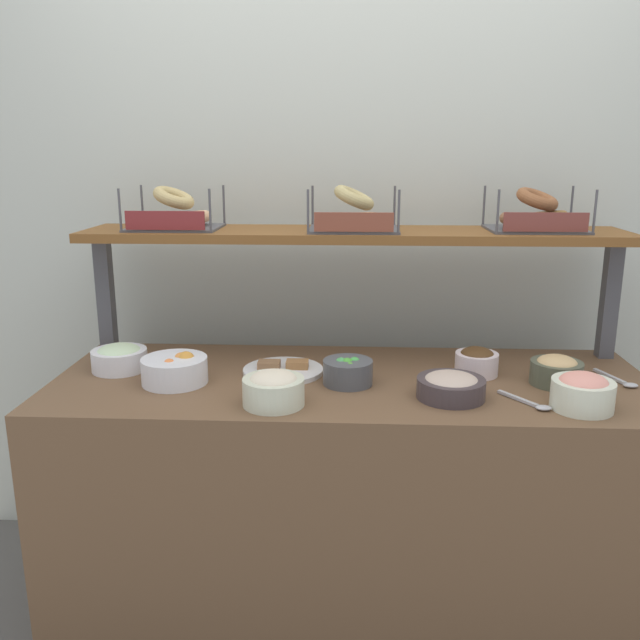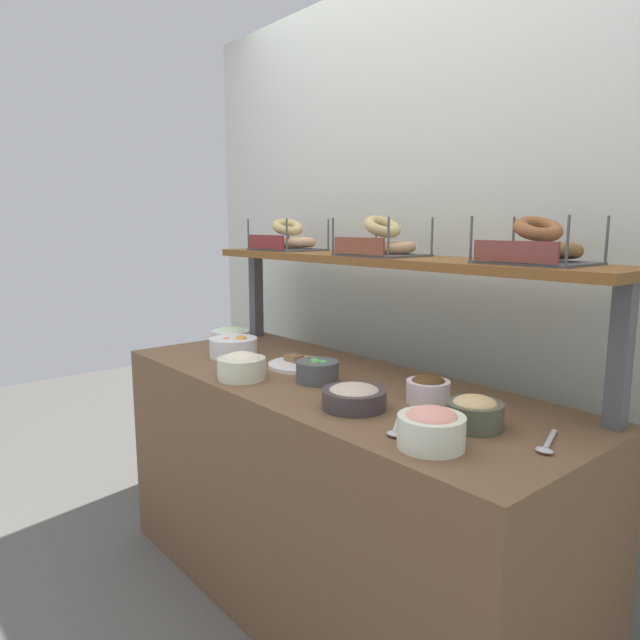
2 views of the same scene
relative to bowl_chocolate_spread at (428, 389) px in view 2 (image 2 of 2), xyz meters
The scene contains 20 objects.
ground_plane 0.98m from the bowl_chocolate_spread, behind, with size 8.00×8.00×0.00m, color #595651.
back_wall 0.70m from the bowl_chocolate_spread, 128.68° to the left, with size 3.05×0.06×2.40m, color beige.
deli_counter 0.61m from the bowl_chocolate_spread, behind, with size 1.85×0.70×0.85m, color brown.
shelf_riser_left 1.28m from the bowl_chocolate_spread, behind, with size 0.05×0.05×0.40m, color #4C4C51.
shelf_riser_right 0.54m from the bowl_chocolate_spread, 23.98° to the left, with size 0.05×0.05×0.40m, color #4C4C51.
upper_shelf 0.58m from the bowl_chocolate_spread, 151.87° to the left, with size 1.81×0.32×0.03m, color brown.
bowl_chocolate_spread is the anchor object (origin of this frame).
bowl_fruit_salad 0.94m from the bowl_chocolate_spread, behind, with size 0.20×0.20×0.09m.
bowl_potato_salad 0.67m from the bowl_chocolate_spread, 154.53° to the right, with size 0.17×0.17×0.10m.
bowl_veggie_mix 0.42m from the bowl_chocolate_spread, 165.11° to the right, with size 0.15×0.15×0.08m.
bowl_hummus 0.24m from the bowl_chocolate_spread, 19.37° to the right, with size 0.15×0.15×0.09m.
bowl_lox_spread 0.36m from the bowl_chocolate_spread, 49.48° to the right, with size 0.17×0.17×0.10m.
bowl_tuna_salad 0.24m from the bowl_chocolate_spread, 117.43° to the right, with size 0.20×0.20×0.07m.
bowl_scallion_spread 1.14m from the bowl_chocolate_spread, behind, with size 0.18×0.18×0.09m.
serving_plate_white 0.61m from the bowl_chocolate_spread, behind, with size 0.25×0.25×0.04m.
serving_spoon_near_plate 0.43m from the bowl_chocolate_spread, ahead, with size 0.08×0.17×0.01m.
serving_spoon_by_edge 0.29m from the bowl_chocolate_spread, 67.86° to the right, with size 0.12×0.15×0.01m.
bagel_basket_plain 1.11m from the bowl_chocolate_spread, 168.16° to the left, with size 0.30×0.26×0.15m.
bagel_basket_sesame 0.62m from the bowl_chocolate_spread, 154.37° to the left, with size 0.30×0.26×0.15m.
bagel_basket_cinnamon_raisin 0.53m from the bowl_chocolate_spread, 46.71° to the left, with size 0.31×0.26×0.15m.
Camera 2 is at (1.49, -1.30, 1.39)m, focal length 32.26 mm.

